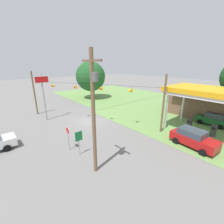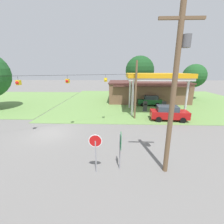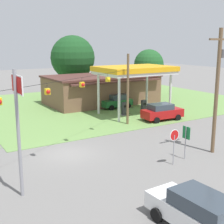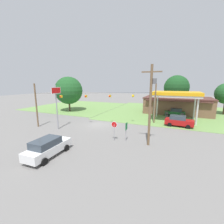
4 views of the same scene
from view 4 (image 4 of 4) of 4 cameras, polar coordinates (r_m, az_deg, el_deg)
The scene contains 17 objects.
ground_plane at distance 26.57m, azimuth -5.15°, elevation -4.84°, with size 160.00×160.00×0.00m, color slate.
grass_verge_station_corner at distance 39.87m, azimuth 25.61°, elevation -0.51°, with size 36.00×28.00×0.04m, color #6B934C.
grass_verge_opposite_corner at distance 48.24m, azimuth -12.89°, elevation 2.14°, with size 24.00×24.00×0.04m, color #6B934C.
gas_station_canopy at distance 31.00m, azimuth 23.20°, elevation 6.10°, with size 8.49×5.81×5.59m.
gas_station_store at distance 39.50m, azimuth 23.42°, elevation 2.41°, with size 15.03×8.79×3.87m.
fuel_pump_near at distance 31.63m, azimuth 20.10°, elevation -1.53°, with size 0.71×0.56×1.55m.
fuel_pump_far at distance 31.62m, azimuth 25.12°, elevation -1.91°, with size 0.71×0.56×1.55m.
car_at_pumps_front at distance 27.63m, azimuth 24.11°, elevation -3.12°, with size 4.59×2.37×1.83m.
car_at_pumps_rear at distance 35.52m, azimuth 22.91°, elevation -0.09°, with size 4.07×2.13×1.82m.
car_on_crossroad at distance 16.60m, azimuth -23.27°, elevation -12.18°, with size 2.24×5.05×1.86m.
stop_sign_roadside at distance 18.93m, azimuth 0.84°, elevation -5.64°, with size 0.80×0.08×2.50m.
stop_sign_overhead at distance 24.66m, azimuth -20.42°, elevation 4.56°, with size 0.22×1.91×6.90m.
route_sign at distance 18.81m, azimuth 5.46°, elevation -6.13°, with size 0.10×0.70×2.40m.
utility_pole_main at distance 17.38m, azimuth 14.53°, elevation 3.82°, with size 2.20×0.44×9.23m.
signal_span_gantry at distance 25.76m, azimuth -5.31°, elevation 3.60°, with size 17.90×10.24×7.15m.
tree_behind_station at distance 47.61m, azimuth 23.33°, elevation 8.56°, with size 6.97×6.97×9.42m.
tree_west_verge at distance 40.37m, azimuth -16.16°, elevation 7.87°, with size 6.99×6.99×8.83m.
Camera 4 is at (12.23, -22.44, 7.25)m, focal length 24.00 mm.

